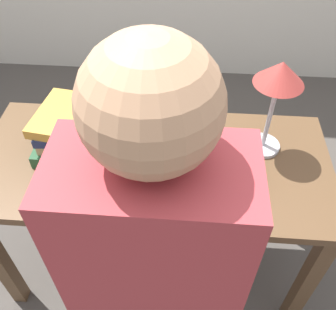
{
  "coord_description": "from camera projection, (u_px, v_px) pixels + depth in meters",
  "views": [
    {
      "loc": [
        0.14,
        -1.01,
        1.84
      ],
      "look_at": [
        0.06,
        -0.04,
        0.84
      ],
      "focal_mm": 40.0,
      "sensor_mm": 36.0,
      "label": 1
    }
  ],
  "objects": [
    {
      "name": "open_book",
      "position": [
        178.0,
        177.0,
        1.37
      ],
      "size": [
        0.62,
        0.42,
        0.12
      ],
      "rotation": [
        0.0,
        0.0,
        -0.2
      ],
      "color": "black",
      "rests_on": "reading_desk"
    },
    {
      "name": "book_standing_upright",
      "position": [
        102.0,
        130.0,
        1.44
      ],
      "size": [
        0.05,
        0.15,
        0.21
      ],
      "rotation": [
        0.0,
        0.0,
        0.14
      ],
      "color": "slate",
      "rests_on": "reading_desk"
    },
    {
      "name": "book_stack_tall",
      "position": [
        66.0,
        129.0,
        1.48
      ],
      "size": [
        0.22,
        0.3,
        0.17
      ],
      "color": "#234C2D",
      "rests_on": "reading_desk"
    },
    {
      "name": "ground_plane",
      "position": [
        157.0,
        257.0,
        2.03
      ],
      "size": [
        12.0,
        12.0,
        0.0
      ],
      "primitive_type": "plane",
      "color": "#47423D"
    },
    {
      "name": "reading_lamp",
      "position": [
        278.0,
        82.0,
        1.3
      ],
      "size": [
        0.18,
        0.18,
        0.4
      ],
      "color": "#ADADB2",
      "rests_on": "reading_desk"
    },
    {
      "name": "reading_desk",
      "position": [
        154.0,
        179.0,
        1.56
      ],
      "size": [
        1.41,
        0.63,
        0.76
      ],
      "color": "brown",
      "rests_on": "ground_plane"
    },
    {
      "name": "coffee_mug",
      "position": [
        230.0,
        157.0,
        1.42
      ],
      "size": [
        0.09,
        0.08,
        0.1
      ],
      "rotation": [
        0.0,
        0.0,
        2.47
      ],
      "color": "#28282D",
      "rests_on": "reading_desk"
    }
  ]
}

